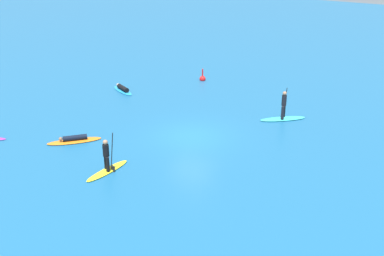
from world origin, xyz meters
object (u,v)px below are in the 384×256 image
surfer_on_teal_board (283,113)px  surfer_on_blue_board (123,89)px  surfer_on_orange_board (74,140)px  marker_buoy (203,79)px  surfer_on_yellow_board (107,163)px

surfer_on_teal_board → surfer_on_blue_board: surfer_on_teal_board is taller
surfer_on_orange_board → marker_buoy: size_ratio=2.60×
surfer_on_orange_board → surfer_on_yellow_board: (3.95, -1.79, 0.35)m
surfer_on_yellow_board → marker_buoy: (-3.69, 15.74, -0.32)m
surfer_on_teal_board → surfer_on_yellow_board: bearing=-155.5°
marker_buoy → surfer_on_yellow_board: bearing=-76.8°
surfer_on_blue_board → marker_buoy: size_ratio=2.53×
surfer_on_yellow_board → marker_buoy: size_ratio=2.66×
surfer_on_teal_board → surfer_on_orange_board: (-8.76, -9.27, -0.29)m
surfer_on_teal_board → marker_buoy: (-8.50, 4.67, -0.26)m
surfer_on_teal_board → surfer_on_orange_board: 12.76m
surfer_on_blue_board → surfer_on_yellow_board: size_ratio=0.95×
surfer_on_teal_board → marker_buoy: bearing=109.2°
surfer_on_teal_board → surfer_on_yellow_board: size_ratio=0.95×
marker_buoy → surfer_on_blue_board: bearing=-124.5°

